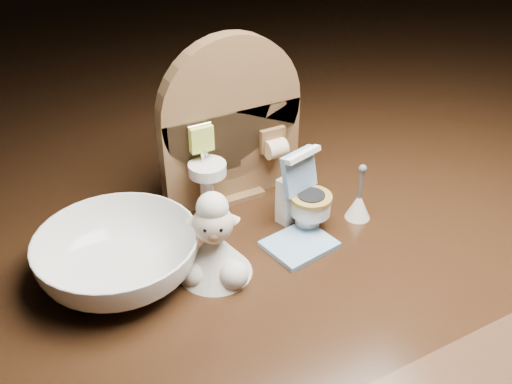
% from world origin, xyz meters
% --- Properties ---
extents(backdrop_panel, '(0.13, 0.05, 0.15)m').
position_xyz_m(backdrop_panel, '(-0.00, 0.06, 0.07)').
color(backdrop_panel, brown).
rests_on(backdrop_panel, ground).
extents(toy_toilet, '(0.04, 0.05, 0.07)m').
position_xyz_m(toy_toilet, '(0.03, -0.00, 0.03)').
color(toy_toilet, white).
rests_on(toy_toilet, ground).
extents(bath_mat, '(0.06, 0.05, 0.00)m').
position_xyz_m(bath_mat, '(0.01, -0.03, 0.00)').
color(bath_mat, '#7AA3CC').
rests_on(bath_mat, ground).
extents(toilet_brush, '(0.02, 0.02, 0.05)m').
position_xyz_m(toilet_brush, '(0.08, -0.02, 0.01)').
color(toilet_brush, white).
rests_on(toilet_brush, ground).
extents(plush_lamb, '(0.06, 0.06, 0.07)m').
position_xyz_m(plush_lamb, '(-0.06, -0.03, 0.03)').
color(plush_lamb, silver).
rests_on(plush_lamb, ground).
extents(ceramic_bowl, '(0.15, 0.15, 0.04)m').
position_xyz_m(ceramic_bowl, '(-0.13, 0.00, 0.02)').
color(ceramic_bowl, white).
rests_on(ceramic_bowl, ground).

